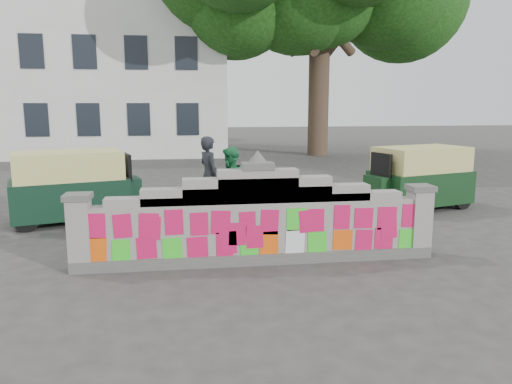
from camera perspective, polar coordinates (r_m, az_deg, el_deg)
ground at (r=9.01m, az=0.18°, el=-8.05°), size 100.00×100.00×0.00m
parapet_wall at (r=8.79m, az=0.19°, el=-3.41°), size 6.48×0.44×2.01m
building at (r=31.00m, az=-19.40°, el=11.83°), size 16.00×10.00×8.90m
cyclist_bike at (r=11.83m, az=-5.34°, el=-1.00°), size 2.14×1.45×1.06m
cyclist_rider at (r=11.77m, az=-5.37°, el=0.77°), size 0.66×0.77×1.80m
pedestrian at (r=11.86m, az=-2.94°, el=0.85°), size 0.73×0.91×1.80m
rickshaw_left at (r=12.62m, az=-20.17°, el=0.71°), size 3.15×2.11×1.69m
rickshaw_right at (r=14.02m, az=18.06°, el=1.65°), size 3.09×2.06×1.66m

